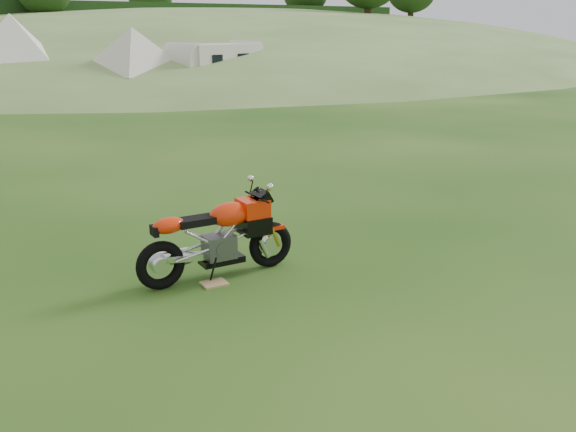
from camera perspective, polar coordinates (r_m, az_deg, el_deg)
ground at (r=6.30m, az=0.85°, el=-9.67°), size 120.00×120.00×0.00m
hillside at (r=52.32m, az=-5.85°, el=13.54°), size 80.00×64.00×8.00m
hedgerow at (r=52.32m, az=-5.85°, el=13.54°), size 36.00×1.20×8.60m
sport_motorcycle at (r=7.29m, az=-6.32°, el=-1.39°), size 1.87×0.68×1.09m
plywood_board at (r=7.27m, az=-6.58°, el=-5.97°), size 0.31×0.26×0.02m
tent_mid at (r=28.61m, az=-23.15°, el=12.76°), size 4.47×4.47×2.96m
tent_right at (r=26.51m, az=-13.54°, el=13.08°), size 3.79×3.79×2.67m
caravan at (r=27.51m, az=-6.40°, el=12.91°), size 4.73×2.92×2.06m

